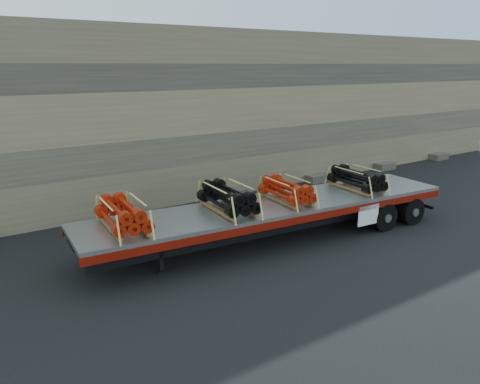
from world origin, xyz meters
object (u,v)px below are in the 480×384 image
Objects in this scene: bundle_midrear at (287,191)px; bundle_rear at (357,180)px; bundle_midfront at (228,199)px; bundle_front at (123,216)px; trailer at (275,222)px.

bundle_rear is (3.01, -0.25, 0.01)m from bundle_midrear.
bundle_midfront reaches higher than bundle_midrear.
bundle_front reaches higher than bundle_rear.
bundle_front is at bearing -180.00° from bundle_midrear.
bundle_rear is (3.45, -0.29, 0.99)m from trailer.
trailer is 6.27× the size of bundle_rear.
trailer is 1.08m from bundle_midrear.
bundle_midfront reaches higher than bundle_rear.
bundle_midrear is (2.15, -0.18, -0.04)m from bundle_midfront.
bundle_midfront is 1.11× the size of bundle_midrear.
bundle_front is 3.20m from bundle_midfront.
bundle_midrear is (0.44, -0.04, 0.98)m from trailer.
bundle_rear is (5.16, -0.44, -0.02)m from bundle_midfront.
bundle_midfront reaches higher than bundle_front.
bundle_midfront is 2.16m from bundle_midrear.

